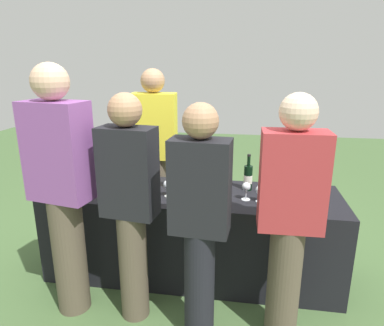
% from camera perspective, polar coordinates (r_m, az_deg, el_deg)
% --- Properties ---
extents(ground_plane, '(12.00, 12.00, 0.00)m').
position_cam_1_polar(ground_plane, '(3.13, 0.00, -17.45)').
color(ground_plane, '#476638').
extents(tasting_table, '(2.37, 0.70, 0.73)m').
position_cam_1_polar(tasting_table, '(2.94, 0.00, -11.55)').
color(tasting_table, black).
rests_on(tasting_table, ground_plane).
extents(wine_bottle_0, '(0.07, 0.07, 0.32)m').
position_cam_1_polar(wine_bottle_0, '(3.02, -8.88, -1.08)').
color(wine_bottle_0, black).
rests_on(wine_bottle_0, tasting_table).
extents(wine_bottle_1, '(0.07, 0.07, 0.34)m').
position_cam_1_polar(wine_bottle_1, '(2.85, -3.61, -1.90)').
color(wine_bottle_1, black).
rests_on(wine_bottle_1, tasting_table).
extents(wine_bottle_2, '(0.07, 0.07, 0.30)m').
position_cam_1_polar(wine_bottle_2, '(2.86, 9.28, -2.36)').
color(wine_bottle_2, black).
rests_on(wine_bottle_2, tasting_table).
extents(wine_bottle_3, '(0.08, 0.08, 0.32)m').
position_cam_1_polar(wine_bottle_3, '(2.86, 19.83, -2.91)').
color(wine_bottle_3, black).
rests_on(wine_bottle_3, tasting_table).
extents(wine_glass_0, '(0.07, 0.07, 0.14)m').
position_cam_1_polar(wine_glass_0, '(2.81, -12.25, -2.95)').
color(wine_glass_0, silver).
rests_on(wine_glass_0, tasting_table).
extents(wine_glass_1, '(0.06, 0.06, 0.14)m').
position_cam_1_polar(wine_glass_1, '(2.73, -10.64, -3.50)').
color(wine_glass_1, silver).
rests_on(wine_glass_1, tasting_table).
extents(wine_glass_2, '(0.07, 0.07, 0.13)m').
position_cam_1_polar(wine_glass_2, '(2.69, -4.06, -3.68)').
color(wine_glass_2, silver).
rests_on(wine_glass_2, tasting_table).
extents(wine_glass_3, '(0.07, 0.07, 0.15)m').
position_cam_1_polar(wine_glass_3, '(2.63, -2.42, -3.87)').
color(wine_glass_3, silver).
rests_on(wine_glass_3, tasting_table).
extents(wine_glass_4, '(0.07, 0.07, 0.14)m').
position_cam_1_polar(wine_glass_4, '(2.65, 9.00, -4.03)').
color(wine_glass_4, silver).
rests_on(wine_glass_4, tasting_table).
extents(wine_glass_5, '(0.07, 0.07, 0.13)m').
position_cam_1_polar(wine_glass_5, '(2.63, 11.24, -4.50)').
color(wine_glass_5, silver).
rests_on(wine_glass_5, tasting_table).
extents(ice_bucket, '(0.21, 0.21, 0.20)m').
position_cam_1_polar(ice_bucket, '(2.81, 15.46, -3.26)').
color(ice_bucket, silver).
rests_on(ice_bucket, tasting_table).
extents(server_pouring, '(0.44, 0.26, 1.69)m').
position_cam_1_polar(server_pouring, '(3.40, -6.18, 2.16)').
color(server_pouring, brown).
rests_on(server_pouring, ground_plane).
extents(guest_0, '(0.45, 0.30, 1.75)m').
position_cam_1_polar(guest_0, '(2.45, -20.79, -3.60)').
color(guest_0, brown).
rests_on(guest_0, ground_plane).
extents(guest_1, '(0.38, 0.24, 1.57)m').
position_cam_1_polar(guest_1, '(2.29, -10.25, -6.49)').
color(guest_1, brown).
rests_on(guest_1, ground_plane).
extents(guest_2, '(0.37, 0.22, 1.54)m').
position_cam_1_polar(guest_2, '(2.08, 1.31, -9.28)').
color(guest_2, black).
rests_on(guest_2, ground_plane).
extents(guest_3, '(0.38, 0.21, 1.59)m').
position_cam_1_polar(guest_3, '(2.15, 15.88, -8.36)').
color(guest_3, brown).
rests_on(guest_3, ground_plane).
extents(menu_board, '(0.50, 0.06, 0.73)m').
position_cam_1_polar(menu_board, '(3.89, -7.45, -4.55)').
color(menu_board, white).
rests_on(menu_board, ground_plane).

